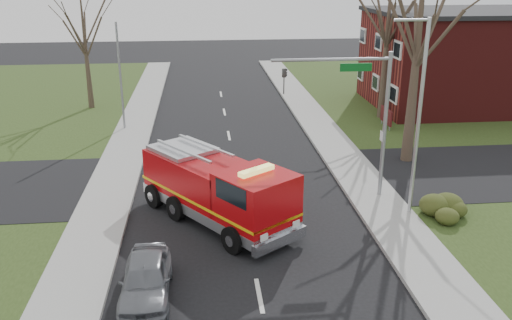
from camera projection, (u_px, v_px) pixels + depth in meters
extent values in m
plane|color=black|center=(244.00, 217.00, 23.48)|extent=(120.00, 120.00, 0.00)
cube|color=gray|center=(383.00, 209.00, 24.06)|extent=(2.40, 80.00, 0.15)
cube|color=gray|center=(98.00, 222.00, 22.85)|extent=(2.40, 80.00, 0.15)
cube|color=#5E1716|center=(474.00, 61.00, 40.99)|extent=(15.00, 10.00, 7.00)
cube|color=black|center=(481.00, 12.00, 39.78)|extent=(15.40, 10.40, 0.30)
cube|color=silver|center=(376.00, 82.00, 40.77)|extent=(0.12, 1.40, 1.20)
cube|color=#4A1114|center=(386.00, 116.00, 35.90)|extent=(0.12, 2.00, 1.00)
cylinder|color=gray|center=(390.00, 126.00, 35.30)|extent=(0.08, 0.08, 0.90)
cylinder|color=gray|center=(382.00, 119.00, 36.80)|extent=(0.08, 0.08, 0.90)
ellipsoid|color=#2E3513|center=(455.00, 205.00, 23.22)|extent=(2.80, 2.00, 0.90)
cone|color=#35291F|center=(417.00, 53.00, 27.99)|extent=(0.64, 0.64, 12.00)
cone|color=#35291F|center=(386.00, 44.00, 36.82)|extent=(0.56, 0.56, 10.50)
cone|color=#35291F|center=(86.00, 49.00, 39.72)|extent=(0.44, 0.44, 9.00)
cylinder|color=gray|center=(385.00, 128.00, 24.37)|extent=(0.18, 0.18, 6.80)
cylinder|color=gray|center=(331.00, 60.00, 23.07)|extent=(5.20, 0.14, 0.14)
cube|color=#0C591E|center=(356.00, 67.00, 23.29)|extent=(1.40, 0.06, 0.35)
imported|color=black|center=(285.00, 69.00, 22.99)|extent=(0.22, 0.18, 1.10)
cylinder|color=#B7BABF|center=(419.00, 122.00, 22.29)|extent=(0.16, 0.16, 8.40)
cylinder|color=#B7BABF|center=(412.00, 20.00, 20.84)|extent=(1.40, 0.12, 0.12)
cylinder|color=gray|center=(120.00, 78.00, 34.75)|extent=(0.14, 0.14, 7.00)
cube|color=#A8070B|center=(199.00, 179.00, 23.52)|extent=(5.04, 5.61, 2.05)
cube|color=#A8070B|center=(256.00, 203.00, 20.86)|extent=(3.55, 3.55, 2.35)
cube|color=#B7BABF|center=(217.00, 205.00, 22.98)|extent=(6.54, 7.68, 0.44)
cube|color=#E5B20C|center=(216.00, 194.00, 22.79)|extent=(6.55, 7.68, 0.12)
cube|color=black|center=(276.00, 193.00, 19.86)|extent=(1.87, 1.39, 0.83)
cube|color=#E5D866|center=(256.00, 171.00, 20.42)|extent=(1.47, 1.19, 0.18)
cylinder|color=black|center=(233.00, 240.00, 20.38)|extent=(0.91, 1.07, 1.08)
cylinder|color=black|center=(281.00, 220.00, 21.97)|extent=(0.91, 1.07, 1.08)
cylinder|color=black|center=(154.00, 196.00, 24.28)|extent=(0.91, 1.07, 1.08)
cylinder|color=black|center=(200.00, 182.00, 25.88)|extent=(0.91, 1.07, 1.08)
imported|color=slate|center=(146.00, 279.00, 17.58)|extent=(1.60, 3.96, 1.35)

